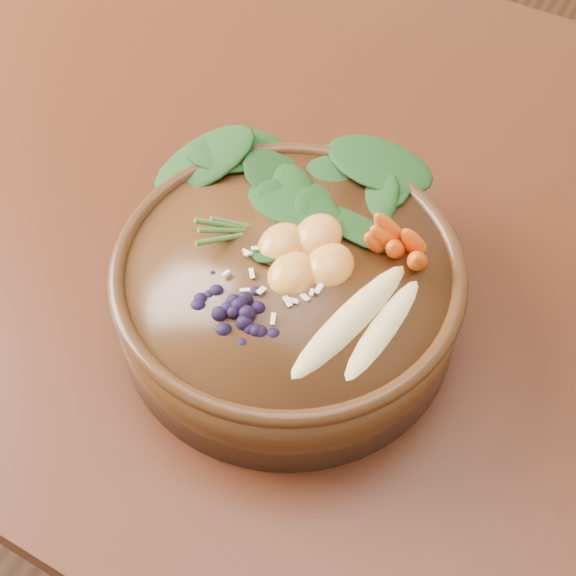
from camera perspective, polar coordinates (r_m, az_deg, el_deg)
name	(u,v)px	position (r m, az deg, el deg)	size (l,w,h in m)	color
ground	(291,479)	(1.50, 0.22, -13.42)	(4.00, 4.00, 0.00)	#381E0F
dining_table	(293,243)	(0.94, 0.33, 3.23)	(1.60, 0.90, 0.75)	#331C0C
stoneware_bowl	(288,295)	(0.73, 0.00, -0.48)	(0.31, 0.31, 0.08)	#472812
kale_heap	(303,182)	(0.73, 1.07, 7.57)	(0.20, 0.18, 0.05)	#1A4016
carrot_cluster	(406,218)	(0.68, 8.37, 4.96)	(0.06, 0.06, 0.09)	#FA5A16
banana_halves	(368,313)	(0.65, 5.71, -1.81)	(0.08, 0.17, 0.03)	#E0CC84
mandarin_cluster	(306,243)	(0.69, 1.29, 3.25)	(0.09, 0.10, 0.03)	orange
blueberry_pile	(233,293)	(0.65, -3.91, -0.38)	(0.14, 0.11, 0.04)	black
coconut_flakes	(271,277)	(0.68, -1.18, 0.77)	(0.10, 0.07, 0.01)	white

